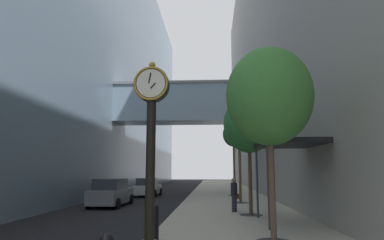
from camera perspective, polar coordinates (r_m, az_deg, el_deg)
The scene contains 14 objects.
ground_plane at distance 29.96m, azimuth -0.45°, elevation -12.72°, with size 110.00×110.00×0.00m, color black.
sidewalk_right at distance 32.90m, azimuth 5.59°, elevation -12.18°, with size 6.38×80.00×0.14m, color #ADA593.
building_block_left at distance 37.48m, azimuth -17.81°, elevation 11.31°, with size 22.47×80.00×29.38m.
building_block_right at distance 36.79m, azimuth 17.67°, elevation 14.55°, with size 9.00×80.00×32.72m.
street_clock at distance 8.04m, azimuth -6.95°, elevation -4.88°, with size 0.84×0.55×4.72m.
bollard_third at distance 10.68m, azimuth -6.18°, elevation -16.64°, with size 0.23×0.23×1.09m.
street_tree_near at distance 11.00m, azimuth 12.81°, elevation 3.85°, with size 2.71×2.71×5.98m.
street_tree_mid_near at distance 16.98m, azimuth 9.52°, elevation -0.70°, with size 2.49×2.49×5.81m.
street_tree_mid_far at distance 23.09m, azimuth 7.92°, elevation -1.50°, with size 2.05×2.05×6.08m.
street_tree_far at distance 29.19m, azimuth 7.00°, elevation -2.54°, with size 1.84×1.84×6.20m.
pedestrian_walking at distance 17.96m, azimuth 7.11°, elevation -12.19°, with size 0.52×0.45×1.72m.
storefront_awning at distance 14.59m, azimuth 15.72°, elevation -4.04°, with size 2.40×3.60×3.30m.
car_silver_near at distance 30.49m, azimuth -7.42°, elevation -11.13°, with size 1.99×4.36×1.58m.
car_grey_mid at distance 22.41m, azimuth -13.42°, elevation -11.82°, with size 2.04×4.41×1.72m.
Camera 1 is at (2.05, -2.81, 2.25)m, focal length 31.78 mm.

